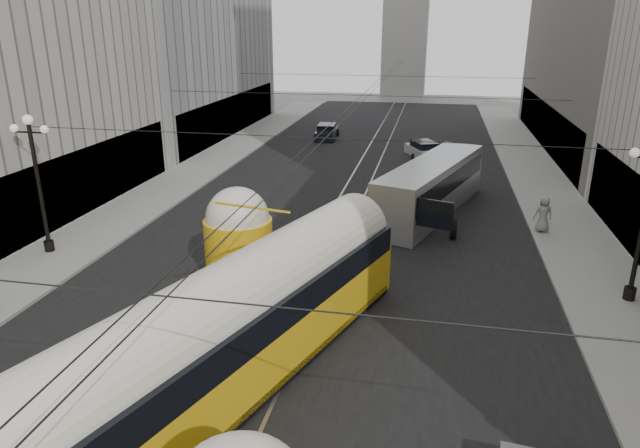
% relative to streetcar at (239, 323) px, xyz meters
% --- Properties ---
extents(road, '(20.00, 85.00, 0.02)m').
position_rel_streetcar_xyz_m(road, '(0.50, 22.26, -1.94)').
color(road, black).
rests_on(road, ground).
extents(sidewalk_left, '(4.00, 72.00, 0.15)m').
position_rel_streetcar_xyz_m(sidewalk_left, '(-11.50, 25.76, -1.87)').
color(sidewalk_left, gray).
rests_on(sidewalk_left, ground).
extents(sidewalk_right, '(4.00, 72.00, 0.15)m').
position_rel_streetcar_xyz_m(sidewalk_right, '(12.50, 25.76, -1.87)').
color(sidewalk_right, gray).
rests_on(sidewalk_right, ground).
extents(rail_left, '(0.12, 85.00, 0.04)m').
position_rel_streetcar_xyz_m(rail_left, '(-0.25, 22.26, -1.94)').
color(rail_left, gray).
rests_on(rail_left, ground).
extents(rail_right, '(0.12, 85.00, 0.04)m').
position_rel_streetcar_xyz_m(rail_right, '(1.25, 22.26, -1.94)').
color(rail_right, gray).
rests_on(rail_right, ground).
extents(lamppost_left_mid, '(1.86, 0.44, 6.37)m').
position_rel_streetcar_xyz_m(lamppost_left_mid, '(-12.10, 7.76, 1.80)').
color(lamppost_left_mid, black).
rests_on(lamppost_left_mid, sidewalk_left).
extents(catenary, '(25.00, 72.00, 0.23)m').
position_rel_streetcar_xyz_m(catenary, '(0.62, 21.25, 3.94)').
color(catenary, black).
rests_on(catenary, ground).
extents(streetcar, '(7.91, 17.29, 3.98)m').
position_rel_streetcar_xyz_m(streetcar, '(0.00, 0.00, 0.00)').
color(streetcar, gold).
rests_on(streetcar, ground).
extents(city_bus, '(6.04, 12.13, 2.97)m').
position_rel_streetcar_xyz_m(city_bus, '(5.32, 17.50, -0.32)').
color(city_bus, '#ADAEB2').
rests_on(city_bus, ground).
extents(sedan_white_far, '(3.29, 4.58, 1.34)m').
position_rel_streetcar_xyz_m(sedan_white_far, '(4.55, 31.68, -1.34)').
color(sedan_white_far, silver).
rests_on(sedan_white_far, ground).
extents(sedan_dark_far, '(2.02, 4.36, 1.35)m').
position_rel_streetcar_xyz_m(sedan_dark_far, '(-4.58, 38.08, -1.33)').
color(sedan_dark_far, black).
rests_on(sedan_dark_far, ground).
extents(pedestrian_sidewalk_right, '(1.00, 0.71, 1.87)m').
position_rel_streetcar_xyz_m(pedestrian_sidewalk_right, '(11.00, 15.11, -0.86)').
color(pedestrian_sidewalk_right, gray).
rests_on(pedestrian_sidewalk_right, sidewalk_right).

